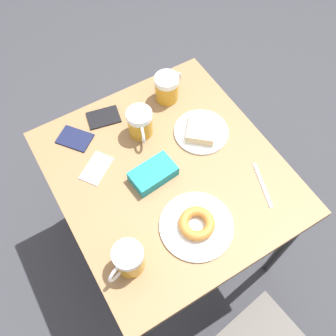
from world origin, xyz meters
The scene contains 12 objects.
ground_plane centered at (0.00, 0.00, 0.00)m, with size 8.00×8.00×0.00m, color #333338.
table centered at (0.00, 0.00, 0.68)m, with size 0.80×0.87×0.75m.
plate_with_cake centered at (-0.20, -0.08, 0.77)m, with size 0.21×0.21×0.05m.
plate_with_donut centered at (0.03, 0.24, 0.76)m, with size 0.25×0.25×0.05m.
beer_mug_left centered at (0.00, -0.20, 0.81)m, with size 0.10×0.14×0.12m.
beer_mug_center centered at (0.28, 0.23, 0.81)m, with size 0.13×0.10×0.12m.
beer_mug_right centered at (-0.18, -0.30, 0.81)m, with size 0.14×0.10×0.12m.
napkin_folded centered at (0.22, -0.14, 0.75)m, with size 0.15×0.14×0.00m.
fork centered at (-0.26, 0.23, 0.75)m, with size 0.07×0.18×0.00m.
passport_near_edge centered at (0.10, -0.34, 0.75)m, with size 0.14×0.11×0.01m.
passport_far_edge centered at (0.24, -0.31, 0.75)m, with size 0.15×0.15×0.01m.
blue_pouch centered at (0.06, -0.01, 0.77)m, with size 0.17×0.11×0.05m.
Camera 1 is at (0.35, 0.58, 1.94)m, focal length 40.00 mm.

